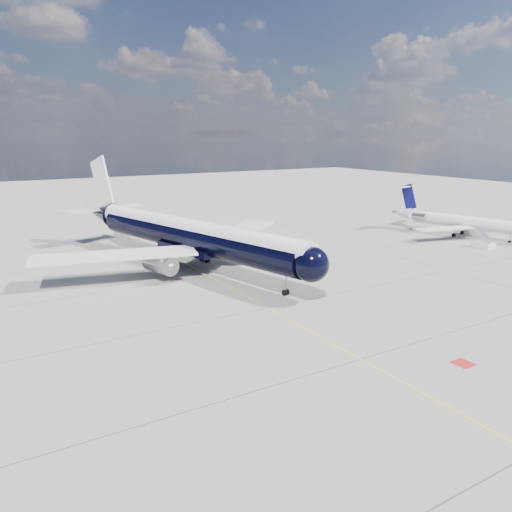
# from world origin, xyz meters

# --- Properties ---
(ground) EXTENTS (320.00, 320.00, 0.00)m
(ground) POSITION_xyz_m (0.00, 30.00, 0.00)
(ground) COLOR gray
(ground) RESTS_ON ground
(taxiway_centerline) EXTENTS (0.16, 160.00, 0.01)m
(taxiway_centerline) POSITION_xyz_m (0.00, 25.00, 0.00)
(taxiway_centerline) COLOR yellow
(taxiway_centerline) RESTS_ON ground
(red_marking) EXTENTS (1.60, 1.60, 0.01)m
(red_marking) POSITION_xyz_m (6.80, -10.00, 0.00)
(red_marking) COLOR maroon
(red_marking) RESTS_ON ground
(main_airliner) EXTENTS (41.86, 51.80, 15.18)m
(main_airliner) POSITION_xyz_m (-0.49, 31.20, 4.71)
(main_airliner) COLOR black
(main_airliner) RESTS_ON ground
(regional_jet) EXTENTS (22.73, 26.56, 9.09)m
(regional_jet) POSITION_xyz_m (51.92, 26.30, 2.87)
(regional_jet) COLOR silver
(regional_jet) RESTS_ON ground
(boarding_stair) EXTENTS (2.68, 3.25, 3.39)m
(boarding_stair) POSITION_xyz_m (47.40, 16.75, 0.63)
(boarding_stair) COLOR silver
(boarding_stair) RESTS_ON ground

